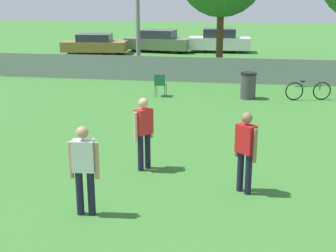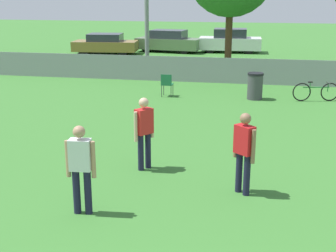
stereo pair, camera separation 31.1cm
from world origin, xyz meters
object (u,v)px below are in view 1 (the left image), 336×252
(player_receiver_white, at_px, (84,165))
(parked_car_tan, at_px, (95,44))
(parked_car_white, at_px, (219,41))
(folding_chair_sideline, at_px, (160,83))
(parked_car_olive, at_px, (158,41))
(player_thrower_red, at_px, (144,129))
(trash_bin, at_px, (248,85))
(player_defender_red, at_px, (246,147))
(bicycle_sideline, at_px, (308,91))

(player_receiver_white, relative_size, parked_car_tan, 0.39)
(parked_car_white, bearing_deg, player_receiver_white, -94.68)
(folding_chair_sideline, bearing_deg, parked_car_olive, -78.40)
(player_thrower_red, distance_m, folding_chair_sideline, 7.52)
(player_receiver_white, height_order, parked_car_tan, player_receiver_white)
(parked_car_tan, xyz_separation_m, parked_car_olive, (3.72, 1.83, 0.05))
(player_receiver_white, xyz_separation_m, folding_chair_sideline, (-0.43, 9.77, -0.42))
(parked_car_olive, bearing_deg, trash_bin, -58.61)
(player_thrower_red, distance_m, player_defender_red, 2.38)
(player_defender_red, bearing_deg, parked_car_white, 135.25)
(parked_car_olive, bearing_deg, parked_car_white, 16.05)
(player_thrower_red, relative_size, player_defender_red, 1.00)
(parked_car_tan, relative_size, parked_car_olive, 0.95)
(trash_bin, bearing_deg, parked_car_tan, 130.06)
(player_thrower_red, distance_m, trash_bin, 7.99)
(parked_car_white, bearing_deg, bicycle_sideline, -75.91)
(player_thrower_red, distance_m, parked_car_white, 21.41)
(parked_car_tan, distance_m, parked_car_olive, 4.15)
(folding_chair_sideline, bearing_deg, parked_car_white, -94.94)
(trash_bin, relative_size, parked_car_olive, 0.22)
(parked_car_tan, bearing_deg, player_receiver_white, -78.63)
(player_defender_red, distance_m, parked_car_tan, 22.02)
(parked_car_olive, xyz_separation_m, parked_car_white, (3.95, 0.59, 0.04))
(player_receiver_white, relative_size, bicycle_sideline, 0.98)
(player_receiver_white, relative_size, trash_bin, 1.67)
(parked_car_tan, bearing_deg, bicycle_sideline, -49.92)
(player_defender_red, bearing_deg, player_receiver_white, -112.02)
(trash_bin, bearing_deg, player_receiver_white, -105.85)
(bicycle_sideline, bearing_deg, folding_chair_sideline, 171.08)
(bicycle_sideline, distance_m, parked_car_white, 14.24)
(parked_car_tan, height_order, parked_car_white, parked_car_white)
(trash_bin, distance_m, parked_car_olive, 14.40)
(folding_chair_sideline, relative_size, parked_car_white, 0.21)
(bicycle_sideline, relative_size, trash_bin, 1.70)
(bicycle_sideline, distance_m, parked_car_olive, 15.31)
(bicycle_sideline, height_order, parked_car_olive, parked_car_olive)
(player_defender_red, height_order, parked_car_tan, player_defender_red)
(player_receiver_white, xyz_separation_m, parked_car_olive, (-2.98, 23.14, -0.25))
(player_receiver_white, xyz_separation_m, player_defender_red, (2.75, 1.42, 0.00))
(folding_chair_sideline, xyz_separation_m, parked_car_white, (1.40, 13.96, 0.21))
(bicycle_sideline, bearing_deg, trash_bin, 170.68)
(player_receiver_white, relative_size, folding_chair_sideline, 1.89)
(player_thrower_red, bearing_deg, folding_chair_sideline, 44.42)
(trash_bin, bearing_deg, parked_car_white, 97.69)
(player_defender_red, distance_m, bicycle_sideline, 8.96)
(player_defender_red, relative_size, folding_chair_sideline, 1.89)
(player_thrower_red, xyz_separation_m, parked_car_tan, (-7.26, 18.98, -0.30))
(folding_chair_sideline, height_order, parked_car_white, parked_car_white)
(bicycle_sideline, distance_m, parked_car_tan, 16.22)
(parked_car_tan, bearing_deg, parked_car_olive, 20.14)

